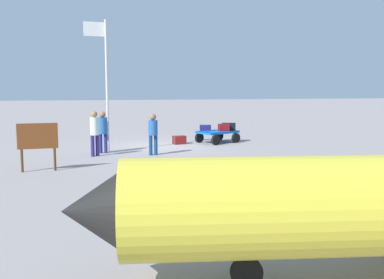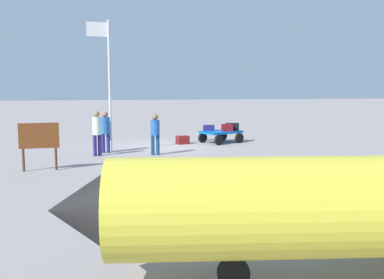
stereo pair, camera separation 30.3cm
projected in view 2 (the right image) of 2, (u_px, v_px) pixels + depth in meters
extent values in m
plane|color=gray|center=(164.00, 146.00, 19.77)|extent=(120.00, 120.00, 0.00)
cube|color=blue|center=(221.00, 132.00, 20.91)|extent=(2.13, 1.84, 0.10)
cube|color=blue|center=(207.00, 133.00, 20.39)|extent=(0.57, 0.97, 0.10)
cylinder|color=black|center=(219.00, 140.00, 20.11)|extent=(0.46, 0.32, 0.46)
cylinder|color=black|center=(203.00, 138.00, 21.01)|extent=(0.46, 0.32, 0.46)
cylinder|color=black|center=(239.00, 138.00, 20.89)|extent=(0.46, 0.32, 0.46)
cylinder|color=black|center=(223.00, 136.00, 21.79)|extent=(0.46, 0.32, 0.46)
cube|color=navy|center=(209.00, 128.00, 21.12)|extent=(0.57, 0.43, 0.25)
cube|color=black|center=(232.00, 127.00, 21.09)|extent=(0.69, 0.46, 0.35)
cube|color=maroon|center=(227.00, 128.00, 20.82)|extent=(0.49, 0.34, 0.33)
cube|color=maroon|center=(183.00, 140.00, 20.49)|extent=(0.63, 0.47, 0.38)
cylinder|color=navy|center=(158.00, 145.00, 17.36)|extent=(0.14, 0.14, 0.77)
cylinder|color=navy|center=(153.00, 145.00, 17.31)|extent=(0.14, 0.14, 0.77)
cylinder|color=#2358A7|center=(155.00, 128.00, 17.25)|extent=(0.38, 0.38, 0.58)
sphere|color=olive|center=(155.00, 117.00, 17.20)|extent=(0.25, 0.25, 0.25)
cylinder|color=navy|center=(100.00, 145.00, 17.13)|extent=(0.14, 0.14, 0.81)
cylinder|color=navy|center=(95.00, 146.00, 17.01)|extent=(0.14, 0.14, 0.81)
cylinder|color=silver|center=(97.00, 126.00, 16.98)|extent=(0.45, 0.45, 0.67)
sphere|color=olive|center=(96.00, 114.00, 16.93)|extent=(0.24, 0.24, 0.24)
cylinder|color=navy|center=(108.00, 143.00, 17.88)|extent=(0.14, 0.14, 0.77)
cylinder|color=navy|center=(103.00, 143.00, 17.88)|extent=(0.14, 0.14, 0.77)
cylinder|color=#235AA1|center=(105.00, 125.00, 17.79)|extent=(0.40, 0.40, 0.65)
sphere|color=#955F45|center=(105.00, 114.00, 17.74)|extent=(0.24, 0.24, 0.24)
cone|color=black|center=(83.00, 210.00, 5.75)|extent=(1.03, 1.30, 1.21)
cylinder|color=black|center=(233.00, 273.00, 5.97)|extent=(0.45, 0.15, 0.44)
cylinder|color=silver|center=(110.00, 87.00, 17.97)|extent=(0.10, 0.10, 5.25)
cube|color=white|center=(97.00, 29.00, 17.62)|extent=(0.79, 0.19, 0.55)
cylinder|color=#4C3319|center=(56.00, 159.00, 14.28)|extent=(0.08, 0.08, 0.72)
cylinder|color=#4C3319|center=(23.00, 160.00, 14.02)|extent=(0.08, 0.08, 0.72)
cube|color=brown|center=(39.00, 136.00, 14.05)|extent=(1.22, 0.18, 0.80)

